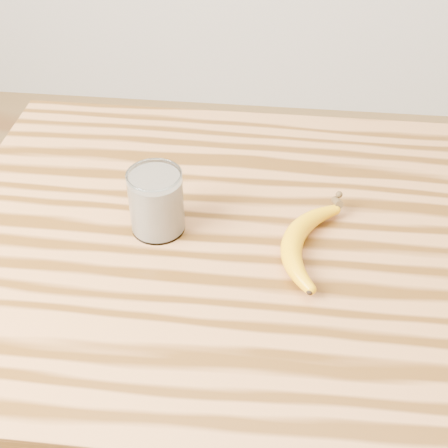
# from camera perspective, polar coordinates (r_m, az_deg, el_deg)

# --- Properties ---
(table) EXTENTS (1.20, 0.80, 0.90)m
(table) POSITION_cam_1_polar(r_m,az_deg,el_deg) (1.13, 6.41, -6.37)
(table) COLOR #A66A38
(table) RESTS_ON ground
(smoothie_glass) EXTENTS (0.09, 0.09, 0.11)m
(smoothie_glass) POSITION_cam_1_polar(r_m,az_deg,el_deg) (1.02, -6.20, 1.98)
(smoothie_glass) COLOR white
(smoothie_glass) RESTS_ON table
(banana) EXTENTS (0.17, 0.31, 0.04)m
(banana) POSITION_cam_1_polar(r_m,az_deg,el_deg) (1.01, 6.29, -1.46)
(banana) COLOR #E09806
(banana) RESTS_ON table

